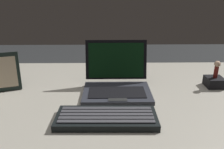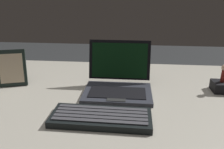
{
  "view_description": "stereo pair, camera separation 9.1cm",
  "coord_description": "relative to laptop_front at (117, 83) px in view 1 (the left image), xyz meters",
  "views": [
    {
      "loc": [
        0.02,
        -0.9,
        1.19
      ],
      "look_at": [
        0.03,
        -0.05,
        0.86
      ],
      "focal_mm": 36.08,
      "sensor_mm": 36.0,
      "label": 1
    },
    {
      "loc": [
        0.11,
        -0.9,
        1.19
      ],
      "look_at": [
        0.03,
        -0.05,
        0.86
      ],
      "focal_mm": 36.08,
      "sensor_mm": 36.0,
      "label": 2
    }
  ],
  "objects": [
    {
      "name": "desk",
      "position": [
        -0.05,
        -0.01,
        -0.12
      ],
      "size": [
        1.52,
        0.84,
        0.76
      ],
      "color": "#9B9688",
      "rests_on": "ground"
    },
    {
      "name": "figurine",
      "position": [
        0.46,
        0.05,
        0.05
      ],
      "size": [
        0.03,
        0.03,
        0.08
      ],
      "color": "maroon",
      "rests_on": "figurine_stand"
    },
    {
      "name": "external_keyboard",
      "position": [
        -0.04,
        -0.24,
        -0.03
      ],
      "size": [
        0.35,
        0.14,
        0.03
      ],
      "color": "black",
      "rests_on": "desk"
    },
    {
      "name": "photo_frame",
      "position": [
        -0.5,
        0.03,
        0.04
      ],
      "size": [
        0.14,
        0.08,
        0.17
      ],
      "color": "black",
      "rests_on": "desk"
    },
    {
      "name": "laptop_front",
      "position": [
        0.0,
        0.0,
        0.0
      ],
      "size": [
        0.29,
        0.25,
        0.21
      ],
      "color": "#282B32",
      "rests_on": "desk"
    },
    {
      "name": "figurine_stand",
      "position": [
        0.46,
        0.05,
        -0.02
      ],
      "size": [
        0.08,
        0.08,
        0.04
      ],
      "primitive_type": "cube",
      "color": "black",
      "rests_on": "desk"
    }
  ]
}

